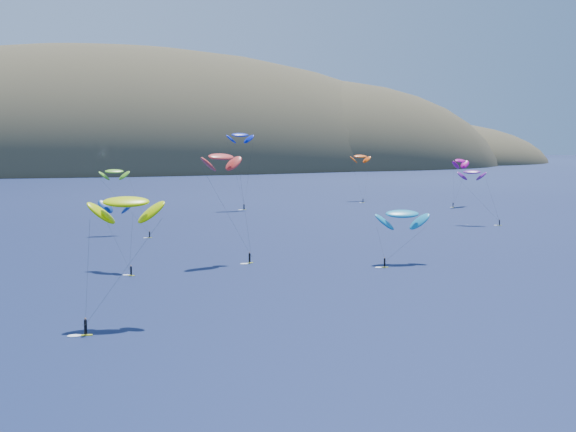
% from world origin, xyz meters
% --- Properties ---
extents(ground, '(2800.00, 2800.00, 0.00)m').
position_xyz_m(ground, '(0.00, 0.00, 0.00)').
color(ground, black).
rests_on(ground, ground).
extents(island, '(730.00, 300.00, 210.00)m').
position_xyz_m(island, '(39.40, 562.36, -10.74)').
color(island, '#3D3526').
rests_on(island, ground).
extents(kitesurfer_2, '(11.98, 10.35, 18.45)m').
position_xyz_m(kitesurfer_2, '(-35.06, 40.69, 15.78)').
color(kitesurfer_2, '#BEC716').
rests_on(kitesurfer_2, ground).
extents(kitesurfer_3, '(10.93, 13.77, 17.60)m').
position_xyz_m(kitesurfer_3, '(-25.25, 137.48, 15.56)').
color(kitesurfer_3, '#BEC716').
rests_on(kitesurfer_3, ground).
extents(kitesurfer_4, '(9.53, 7.28, 27.29)m').
position_xyz_m(kitesurfer_4, '(22.70, 192.92, 24.67)').
color(kitesurfer_4, '#BEC716').
rests_on(kitesurfer_4, ground).
extents(kitesurfer_5, '(12.20, 8.58, 12.25)m').
position_xyz_m(kitesurfer_5, '(22.00, 72.83, 9.41)').
color(kitesurfer_5, '#BEC716').
rests_on(kitesurfer_5, ground).
extents(kitesurfer_6, '(9.65, 10.74, 16.56)m').
position_xyz_m(kitesurfer_6, '(71.35, 127.73, 14.43)').
color(kitesurfer_6, '#BEC716').
rests_on(kitesurfer_6, ground).
extents(kitesurfer_8, '(11.15, 9.53, 18.29)m').
position_xyz_m(kitesurfer_8, '(98.56, 179.17, 15.72)').
color(kitesurfer_8, '#BEC716').
rests_on(kitesurfer_8, ground).
extents(kitesurfer_9, '(10.13, 9.02, 22.96)m').
position_xyz_m(kitesurfer_9, '(-10.81, 85.42, 20.38)').
color(kitesurfer_9, '#BEC716').
rests_on(kitesurfer_9, ground).
extents(kitesurfer_10, '(7.81, 13.45, 14.70)m').
position_xyz_m(kitesurfer_10, '(-31.30, 83.06, 12.54)').
color(kitesurfer_10, '#BEC716').
rests_on(kitesurfer_10, ground).
extents(kitesurfer_11, '(9.11, 14.57, 18.97)m').
position_xyz_m(kitesurfer_11, '(75.62, 213.20, 16.61)').
color(kitesurfer_11, '#BEC716').
rests_on(kitesurfer_11, ground).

